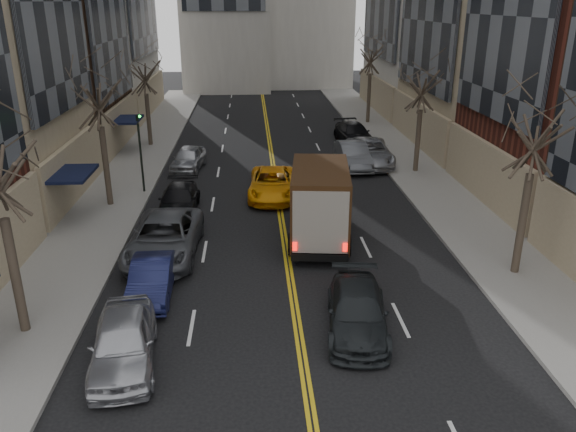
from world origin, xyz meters
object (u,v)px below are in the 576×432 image
(ups_truck, at_px, (320,203))
(taxi, at_px, (272,184))
(observer_sedan, at_px, (357,311))
(pedestrian, at_px, (296,245))

(ups_truck, distance_m, taxi, 6.41)
(observer_sedan, bearing_deg, ups_truck, 100.01)
(pedestrian, bearing_deg, ups_truck, -9.63)
(taxi, relative_size, pedestrian, 3.14)
(ups_truck, height_order, taxi, ups_truck)
(observer_sedan, height_order, pedestrian, pedestrian)
(ups_truck, distance_m, observer_sedan, 7.57)
(ups_truck, distance_m, pedestrian, 2.91)
(observer_sedan, height_order, taxi, taxi)
(pedestrian, bearing_deg, taxi, 21.27)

